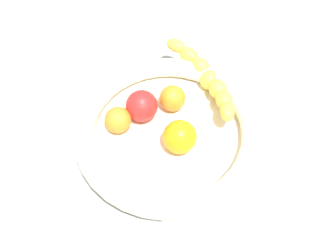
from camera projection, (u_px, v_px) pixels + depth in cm
name	position (u px, v px, depth cm)	size (l,w,h in cm)	color
kitchen_counter	(168.00, 145.00, 74.35)	(120.00, 120.00, 3.00)	#989A9A
fruit_bowl	(168.00, 132.00, 70.47)	(34.57, 34.57, 6.13)	silver
banana_draped_left	(207.00, 78.00, 74.91)	(23.84, 8.62, 5.78)	yellow
orange_front	(180.00, 137.00, 67.25)	(6.18, 6.18, 6.18)	orange
orange_mid_left	(172.00, 98.00, 72.79)	(5.14, 5.14, 5.14)	orange
orange_mid_right	(118.00, 120.00, 70.01)	(5.02, 5.02, 5.02)	orange
tomato_red	(142.00, 106.00, 71.14)	(6.12, 6.12, 6.12)	red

